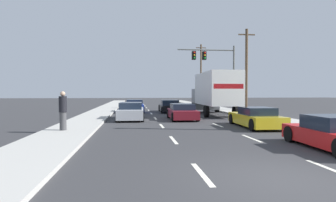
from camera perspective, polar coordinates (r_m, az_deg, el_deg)
ground_plane at (r=31.35m, az=-0.73°, el=-1.89°), size 140.00×140.00×0.00m
sidewalk_right at (r=27.97m, az=13.80°, el=-2.23°), size 2.54×80.00×0.14m
sidewalk_left at (r=26.37m, az=-13.78°, el=-2.47°), size 2.54×80.00×0.14m
lane_markings at (r=27.04m, az=0.26°, el=-2.46°), size 3.54×52.00×0.01m
car_blue at (r=28.40m, az=-6.64°, el=-1.10°), size 1.88×4.46×1.26m
car_silver at (r=21.01m, az=-7.39°, el=-2.08°), size 2.00×4.73×1.25m
car_black at (r=28.55m, az=0.30°, el=-1.13°), size 2.00×4.66×1.23m
car_maroon at (r=20.89m, az=2.82°, el=-2.24°), size 1.93×4.24×1.16m
box_truck at (r=25.24m, az=9.18°, el=1.91°), size 2.86×8.80×3.63m
car_yellow at (r=17.09m, az=17.06°, el=-3.23°), size 2.02×4.59×1.14m
car_red at (r=11.61m, az=30.05°, el=-5.70°), size 1.92×4.14×1.17m
traffic_signal_mast at (r=33.43m, az=8.67°, el=7.66°), size 6.68×0.69×7.36m
utility_pole_mid at (r=31.53m, az=15.33°, el=6.19°), size 1.80×0.28×8.66m
utility_pole_far at (r=51.37m, az=6.57°, el=5.51°), size 1.80×0.28×10.46m
pedestrian_near_corner at (r=14.86m, az=-20.18°, el=-1.81°), size 0.38×0.38×1.89m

